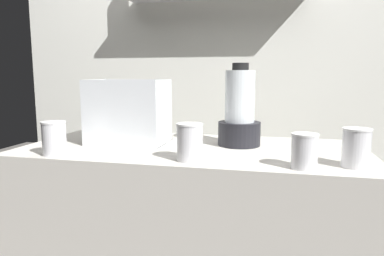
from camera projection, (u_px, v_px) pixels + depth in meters
name	position (u px, v px, depth m)	size (l,w,h in m)	color
counter	(192.00, 248.00, 1.52)	(1.40, 0.64, 0.90)	beige
back_wall_unit	(220.00, 64.00, 2.14)	(2.60, 0.24, 2.50)	silver
carrot_display_bin	(126.00, 124.00, 1.54)	(0.33, 0.23, 0.28)	white
blender_pitcher	(240.00, 114.00, 1.48)	(0.18, 0.18, 0.35)	black
juice_cup_beet_far_left	(54.00, 139.00, 1.30)	(0.09, 0.09, 0.13)	white
juice_cup_pomegranate_left	(190.00, 144.00, 1.22)	(0.09, 0.09, 0.13)	white
juice_cup_beet_middle	(304.00, 153.00, 1.11)	(0.09, 0.09, 0.11)	white
juice_cup_mango_right	(356.00, 149.00, 1.13)	(0.09, 0.09, 0.13)	white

